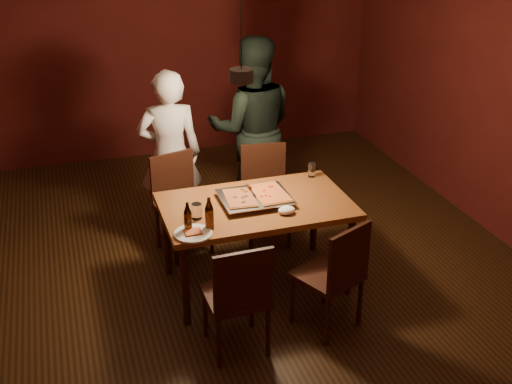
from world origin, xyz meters
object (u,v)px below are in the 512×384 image
object	(u,v)px
pizza_tray	(255,199)
diner_white	(170,155)
dining_table	(256,212)
pendant_lamp	(241,74)
plate_slice	(193,233)
chair_near_left	(239,290)
beer_bottle_a	(188,217)
chair_near_right	(337,268)
chair_far_right	(265,184)
beer_bottle_b	(209,213)
diner_dark	(252,128)
chair_far_left	(178,194)

from	to	relation	value
pizza_tray	diner_white	bearing A→B (deg)	114.62
dining_table	diner_white	size ratio (longest dim) A/B	0.94
pizza_tray	pendant_lamp	xyz separation A→B (m)	(-0.06, 0.13, 0.99)
plate_slice	chair_near_left	bearing A→B (deg)	-66.87
chair_near_left	beer_bottle_a	distance (m)	0.67
chair_near_left	pizza_tray	distance (m)	0.96
chair_near_right	diner_white	bearing A→B (deg)	89.87
chair_far_right	chair_near_right	world-z (taller)	same
beer_bottle_b	diner_dark	world-z (taller)	diner_dark
chair_far_right	chair_near_right	size ratio (longest dim) A/B	0.87
diner_dark	diner_white	bearing A→B (deg)	25.47
pizza_tray	diner_white	size ratio (longest dim) A/B	0.34
chair_near_right	diner_white	size ratio (longest dim) A/B	0.35
beer_bottle_a	dining_table	bearing A→B (deg)	24.33
beer_bottle_a	diner_dark	size ratio (longest dim) A/B	0.13
pizza_tray	diner_white	xyz separation A→B (m)	(-0.48, 1.07, 0.02)
dining_table	diner_dark	size ratio (longest dim) A/B	0.83
chair_near_right	diner_dark	size ratio (longest dim) A/B	0.31
diner_white	chair_near_left	bearing A→B (deg)	98.51
chair_far_left	beer_bottle_b	world-z (taller)	beer_bottle_b
dining_table	chair_near_right	bearing A→B (deg)	-64.42
chair_far_right	dining_table	bearing A→B (deg)	74.23
pizza_tray	plate_slice	xyz separation A→B (m)	(-0.59, -0.38, -0.01)
chair_near_left	pizza_tray	size ratio (longest dim) A/B	0.88
dining_table	beer_bottle_a	size ratio (longest dim) A/B	6.63
chair_far_left	plate_slice	bearing A→B (deg)	68.95
chair_near_left	chair_near_right	world-z (taller)	same
dining_table	diner_white	world-z (taller)	diner_white
chair_near_right	pendant_lamp	bearing A→B (deg)	90.57
chair_far_right	plate_slice	distance (m)	1.46
chair_near_right	pendant_lamp	distance (m)	1.59
dining_table	beer_bottle_a	world-z (taller)	beer_bottle_a
diner_white	diner_dark	bearing A→B (deg)	-162.44
chair_far_right	diner_dark	size ratio (longest dim) A/B	0.27
chair_near_left	beer_bottle_a	world-z (taller)	beer_bottle_a
diner_white	pendant_lamp	xyz separation A→B (m)	(0.41, -0.95, 0.96)
chair_far_right	plate_slice	world-z (taller)	chair_far_right
chair_near_right	diner_dark	bearing A→B (deg)	65.48
plate_slice	beer_bottle_b	bearing A→B (deg)	20.73
beer_bottle_b	plate_slice	bearing A→B (deg)	-159.27
chair_near_left	pendant_lamp	world-z (taller)	pendant_lamp
beer_bottle_a	plate_slice	distance (m)	0.13
pizza_tray	diner_dark	size ratio (longest dim) A/B	0.31
beer_bottle_a	diner_white	size ratio (longest dim) A/B	0.14
pizza_tray	plate_slice	bearing A→B (deg)	-146.83
plate_slice	diner_dark	xyz separation A→B (m)	(0.96, 1.62, 0.14)
pendant_lamp	chair_near_left	bearing A→B (deg)	-108.21
beer_bottle_a	chair_far_right	bearing A→B (deg)	47.82
chair_far_right	beer_bottle_a	size ratio (longest dim) A/B	2.15
chair_near_left	plate_slice	size ratio (longest dim) A/B	1.73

